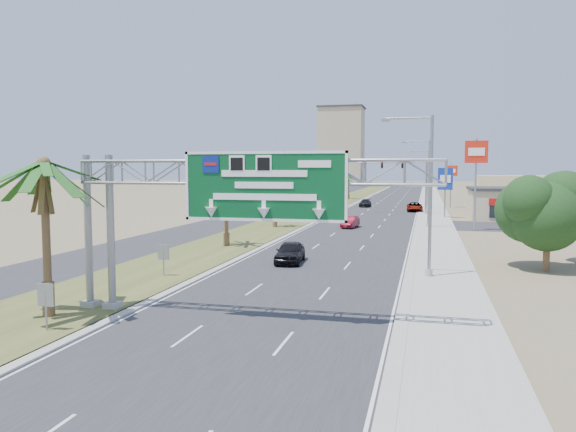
% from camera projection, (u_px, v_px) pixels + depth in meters
% --- Properties ---
extents(ground, '(600.00, 600.00, 0.00)m').
position_uv_depth(ground, '(150.00, 415.00, 15.39)').
color(ground, '#8C7A59').
rests_on(ground, ground).
extents(road, '(12.00, 300.00, 0.02)m').
position_uv_depth(road, '(392.00, 200.00, 121.80)').
color(road, '#28282B').
rests_on(road, ground).
extents(sidewalk_right, '(4.00, 300.00, 0.10)m').
position_uv_depth(sidewalk_right, '(432.00, 200.00, 119.76)').
color(sidewalk_right, '#9E9B93').
rests_on(sidewalk_right, ground).
extents(median_grass, '(7.00, 300.00, 0.12)m').
position_uv_depth(median_grass, '(346.00, 199.00, 124.18)').
color(median_grass, '#475023').
rests_on(median_grass, ground).
extents(opposing_road, '(8.00, 300.00, 0.02)m').
position_uv_depth(opposing_road, '(315.00, 199.00, 125.86)').
color(opposing_road, '#28282B').
rests_on(opposing_road, ground).
extents(sign_gantry, '(16.75, 1.24, 7.50)m').
position_uv_depth(sign_gantry, '(233.00, 184.00, 24.74)').
color(sign_gantry, gray).
rests_on(sign_gantry, ground).
extents(palm_near, '(5.70, 5.70, 8.35)m').
position_uv_depth(palm_near, '(44.00, 165.00, 24.74)').
color(palm_near, brown).
rests_on(palm_near, ground).
extents(palm_row_b, '(3.99, 3.99, 5.95)m').
position_uv_depth(palm_row_b, '(226.00, 190.00, 48.20)').
color(palm_row_b, brown).
rests_on(palm_row_b, ground).
extents(palm_row_c, '(3.99, 3.99, 6.75)m').
position_uv_depth(palm_row_c, '(275.00, 178.00, 63.62)').
color(palm_row_c, brown).
rests_on(palm_row_c, ground).
extents(palm_row_d, '(3.99, 3.99, 5.45)m').
position_uv_depth(palm_row_d, '(307.00, 185.00, 81.13)').
color(palm_row_d, brown).
rests_on(palm_row_d, ground).
extents(palm_row_e, '(3.99, 3.99, 6.15)m').
position_uv_depth(palm_row_e, '(330.00, 178.00, 99.46)').
color(palm_row_e, brown).
rests_on(palm_row_e, ground).
extents(palm_row_f, '(3.99, 3.99, 5.75)m').
position_uv_depth(palm_row_f, '(349.00, 178.00, 123.67)').
color(palm_row_f, brown).
rests_on(palm_row_f, ground).
extents(streetlight_near, '(3.27, 0.44, 10.00)m').
position_uv_depth(streetlight_near, '(427.00, 202.00, 34.53)').
color(streetlight_near, gray).
rests_on(streetlight_near, ground).
extents(streetlight_mid, '(3.27, 0.44, 10.00)m').
position_uv_depth(streetlight_mid, '(427.00, 187.00, 63.55)').
color(streetlight_mid, gray).
rests_on(streetlight_mid, ground).
extents(streetlight_far, '(3.27, 0.44, 10.00)m').
position_uv_depth(streetlight_far, '(427.00, 181.00, 98.38)').
color(streetlight_far, gray).
rests_on(streetlight_far, ground).
extents(signal_mast, '(10.28, 0.71, 8.00)m').
position_uv_depth(signal_mast, '(412.00, 182.00, 83.37)').
color(signal_mast, gray).
rests_on(signal_mast, ground).
extents(store_building, '(18.00, 10.00, 4.00)m').
position_uv_depth(store_building, '(541.00, 205.00, 73.81)').
color(store_building, tan).
rests_on(store_building, ground).
extents(oak_near, '(4.50, 4.50, 6.80)m').
position_uv_depth(oak_near, '(548.00, 203.00, 36.57)').
color(oak_near, brown).
rests_on(oak_near, ground).
extents(median_signback_a, '(0.75, 0.08, 2.08)m').
position_uv_depth(median_signback_a, '(46.00, 299.00, 22.93)').
color(median_signback_a, gray).
rests_on(median_signback_a, ground).
extents(median_signback_b, '(0.75, 0.08, 2.08)m').
position_uv_depth(median_signback_b, '(163.00, 255.00, 34.71)').
color(median_signback_b, gray).
rests_on(median_signback_b, ground).
extents(tower_distant, '(20.00, 16.00, 35.00)m').
position_uv_depth(tower_distant, '(341.00, 146.00, 263.41)').
color(tower_distant, tan).
rests_on(tower_distant, ground).
extents(building_distant_left, '(24.00, 14.00, 6.00)m').
position_uv_depth(building_distant_left, '(260.00, 180.00, 180.67)').
color(building_distant_left, tan).
rests_on(building_distant_left, ground).
extents(building_distant_right, '(20.00, 12.00, 5.00)m').
position_uv_depth(building_distant_right, '(518.00, 185.00, 143.44)').
color(building_distant_right, tan).
rests_on(building_distant_right, ground).
extents(car_left_lane, '(2.18, 4.65, 1.54)m').
position_uv_depth(car_left_lane, '(290.00, 252.00, 40.23)').
color(car_left_lane, black).
rests_on(car_left_lane, ground).
extents(car_mid_lane, '(1.80, 4.11, 1.31)m').
position_uv_depth(car_mid_lane, '(350.00, 222.00, 64.15)').
color(car_mid_lane, maroon).
rests_on(car_mid_lane, ground).
extents(car_right_lane, '(2.62, 5.26, 1.43)m').
position_uv_depth(car_right_lane, '(415.00, 207.00, 88.54)').
color(car_right_lane, gray).
rests_on(car_right_lane, ground).
extents(car_far, '(1.91, 4.58, 1.32)m').
position_uv_depth(car_far, '(365.00, 203.00, 99.30)').
color(car_far, black).
rests_on(car_far, ground).
extents(pole_sign_red_near, '(2.41, 0.49, 9.97)m').
position_uv_depth(pole_sign_red_near, '(476.00, 158.00, 60.31)').
color(pole_sign_red_near, gray).
rests_on(pole_sign_red_near, ground).
extents(pole_sign_blue, '(2.01, 0.41, 7.07)m').
position_uv_depth(pole_sign_blue, '(445.00, 181.00, 76.68)').
color(pole_sign_blue, gray).
rests_on(pole_sign_blue, ground).
extents(pole_sign_red_far, '(2.13, 1.17, 7.51)m').
position_uv_depth(pole_sign_red_far, '(451.00, 174.00, 97.31)').
color(pole_sign_red_far, gray).
rests_on(pole_sign_red_far, ground).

